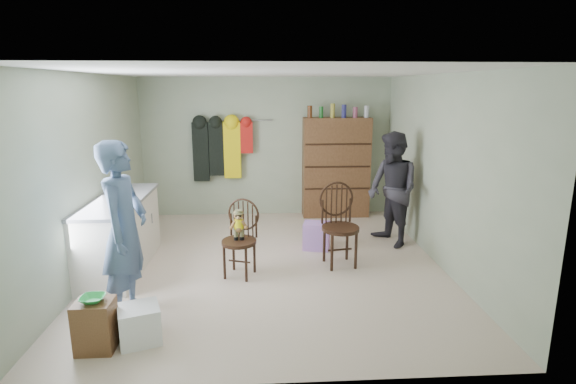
{
  "coord_description": "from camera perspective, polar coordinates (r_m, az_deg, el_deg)",
  "views": [
    {
      "loc": [
        -0.1,
        -5.67,
        2.33
      ],
      "look_at": [
        0.25,
        0.2,
        0.95
      ],
      "focal_mm": 28.0,
      "sensor_mm": 36.0,
      "label": 1
    }
  ],
  "objects": [
    {
      "name": "chair_front",
      "position": [
        5.66,
        -6.09,
        -5.13
      ],
      "size": [
        0.55,
        0.55,
        0.97
      ],
      "rotation": [
        0.0,
        0.0,
        -0.34
      ],
      "color": "black",
      "rests_on": "ground"
    },
    {
      "name": "plastic_tub",
      "position": [
        4.58,
        -18.34,
        -15.64
      ],
      "size": [
        0.46,
        0.45,
        0.35
      ],
      "primitive_type": "cube",
      "rotation": [
        0.0,
        0.0,
        0.33
      ],
      "color": "white",
      "rests_on": "ground"
    },
    {
      "name": "striped_bag",
      "position": [
        6.63,
        3.63,
        -5.58
      ],
      "size": [
        0.43,
        0.37,
        0.4
      ],
      "primitive_type": "cube",
      "rotation": [
        0.0,
        0.0,
        -0.23
      ],
      "color": "pink",
      "rests_on": "ground"
    },
    {
      "name": "person_right",
      "position": [
        6.8,
        13.12,
        0.3
      ],
      "size": [
        0.88,
        0.99,
        1.7
      ],
      "primitive_type": "imported",
      "rotation": [
        0.0,
        0.0,
        -1.24
      ],
      "color": "#2D2B33",
      "rests_on": "ground"
    },
    {
      "name": "ground_plane",
      "position": [
        6.13,
        -2.25,
        -9.14
      ],
      "size": [
        5.0,
        5.0,
        0.0
      ],
      "primitive_type": "plane",
      "color": "beige",
      "rests_on": "ground"
    },
    {
      "name": "bowl",
      "position": [
        4.44,
        -23.58,
        -12.34
      ],
      "size": [
        0.21,
        0.21,
        0.05
      ],
      "primitive_type": "imported",
      "color": "green",
      "rests_on": "stool"
    },
    {
      "name": "room_walls",
      "position": [
        6.25,
        -2.49,
        6.28
      ],
      "size": [
        5.0,
        5.0,
        5.0
      ],
      "color": "#A6B194",
      "rests_on": "ground"
    },
    {
      "name": "person_left",
      "position": [
        4.83,
        -20.06,
        -4.64
      ],
      "size": [
        0.5,
        0.71,
        1.83
      ],
      "primitive_type": "imported",
      "rotation": [
        0.0,
        0.0,
        1.48
      ],
      "color": "#465D82",
      "rests_on": "ground"
    },
    {
      "name": "counter",
      "position": [
        6.24,
        -20.55,
        -4.97
      ],
      "size": [
        0.64,
        1.86,
        0.94
      ],
      "color": "silver",
      "rests_on": "ground"
    },
    {
      "name": "chair_far",
      "position": [
        6.0,
        6.48,
        -3.71
      ],
      "size": [
        0.56,
        0.56,
        1.1
      ],
      "rotation": [
        0.0,
        0.0,
        0.16
      ],
      "color": "black",
      "rests_on": "ground"
    },
    {
      "name": "stool",
      "position": [
        4.55,
        -23.26,
        -15.34
      ],
      "size": [
        0.33,
        0.28,
        0.47
      ],
      "primitive_type": "cube",
      "color": "brown",
      "rests_on": "ground"
    },
    {
      "name": "coat_rack",
      "position": [
        8.15,
        -8.55,
        5.46
      ],
      "size": [
        1.42,
        0.12,
        1.09
      ],
      "color": "#99999E",
      "rests_on": "ground"
    },
    {
      "name": "dresser",
      "position": [
        8.21,
        6.11,
        3.18
      ],
      "size": [
        1.2,
        0.39,
        2.05
      ],
      "color": "brown",
      "rests_on": "ground"
    }
  ]
}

